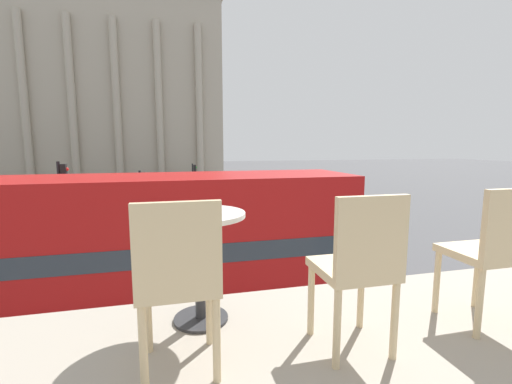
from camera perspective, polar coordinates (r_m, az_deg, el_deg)
double_decker_bus at (r=9.01m, az=-17.96°, el=-8.92°), size 10.48×2.71×4.05m
cafe_dining_table at (r=2.27m, az=-9.43°, el=-8.25°), size 0.60×0.60×0.73m
cafe_chair_0 at (r=1.77m, az=-12.78°, el=-13.67°), size 0.40×0.40×0.91m
cafe_chair_1 at (r=1.98m, az=16.73°, el=-11.45°), size 0.40×0.40×0.91m
cafe_chair_2 at (r=2.62m, az=34.62°, el=-7.79°), size 0.40×0.40×0.91m
plaza_building_left at (r=52.81m, az=-24.25°, el=15.02°), size 32.09×11.53×24.09m
traffic_light_near at (r=14.95m, az=-29.50°, el=-1.19°), size 0.42×0.24×4.19m
traffic_light_mid at (r=19.81m, az=-18.47°, el=0.04°), size 0.42×0.24×3.42m
traffic_light_far at (r=28.60m, az=-10.33°, el=2.42°), size 0.42×0.24×3.30m
car_navy at (r=28.46m, az=-5.65°, el=-0.50°), size 4.20×1.93×1.35m
pedestrian_blue at (r=13.90m, az=-22.36°, el=-8.79°), size 0.32×0.32×1.67m
pedestrian_white at (r=31.81m, az=-20.66°, el=0.41°), size 0.32×0.32×1.69m
pedestrian_yellow at (r=23.49m, az=-18.48°, el=-2.00°), size 0.32×0.32×1.66m
pedestrian_olive at (r=16.30m, az=16.55°, el=-6.14°), size 0.32×0.32×1.66m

